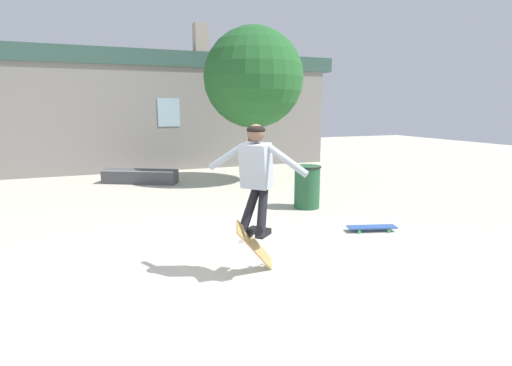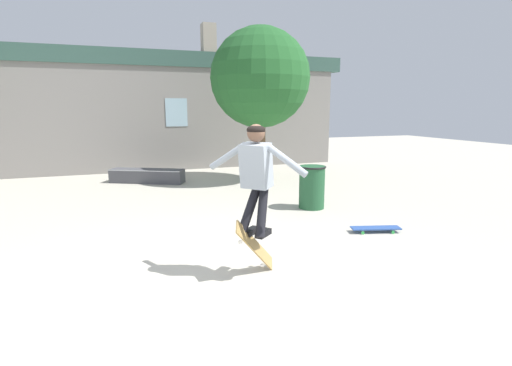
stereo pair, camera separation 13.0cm
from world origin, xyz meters
name	(u,v)px [view 1 (the left image)]	position (x,y,z in m)	size (l,w,h in m)	color
ground_plane	(219,284)	(0.00, 0.00, 0.00)	(40.00, 40.00, 0.00)	beige
building_backdrop	(136,109)	(0.02, 9.14, 2.01)	(14.09, 0.52, 4.75)	gray
tree_right	(254,78)	(2.85, 6.11, 2.83)	(2.70, 2.70, 4.19)	brown
skate_ledge	(140,176)	(-0.18, 6.94, 0.19)	(2.02, 1.39, 0.38)	#4C4C51
trash_bin	(307,186)	(2.74, 2.84, 0.46)	(0.56, 0.56, 0.88)	#235633
skater	(256,171)	(0.51, 0.08, 1.31)	(0.92, 1.04, 1.35)	#9EA8B2
skateboard_flipping	(255,246)	(0.49, 0.09, 0.37)	(0.62, 0.41, 0.75)	#AD894C
skateboard_resting	(372,227)	(2.98, 1.01, 0.07)	(0.85, 0.44, 0.08)	#2D519E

